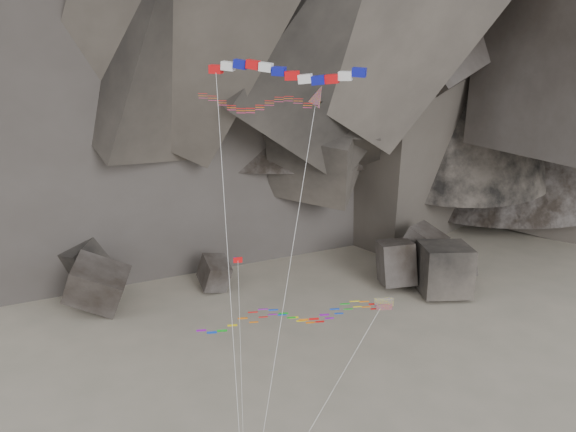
{
  "coord_description": "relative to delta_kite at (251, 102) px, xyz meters",
  "views": [
    {
      "loc": [
        -1.58,
        -39.34,
        35.65
      ],
      "look_at": [
        1.04,
        6.0,
        19.71
      ],
      "focal_mm": 40.0,
      "sensor_mm": 36.0,
      "label": 1
    }
  ],
  "objects": [
    {
      "name": "boulder_field",
      "position": [
        -6.8,
        32.32,
        -26.32
      ],
      "size": [
        69.22,
        15.56,
        9.1
      ],
      "color": "#47423F",
      "rests_on": "ground"
    },
    {
      "name": "delta_kite",
      "position": [
        0.0,
        0.0,
        0.0
      ],
      "size": [
        8.56,
        8.83,
        28.57
      ],
      "rotation": [
        0.0,
        0.0,
        0.41
      ],
      "color": "red",
      "rests_on": "ground"
    },
    {
      "name": "banner_kite",
      "position": [
        2.08,
        -1.29,
        1.9
      ],
      "size": [
        9.59,
        9.29,
        30.1
      ],
      "rotation": [
        0.0,
        0.0,
        -0.35
      ],
      "color": "red",
      "rests_on": "ground"
    },
    {
      "name": "parafoil_kite",
      "position": [
        2.25,
        0.86,
        -15.79
      ],
      "size": [
        15.04,
        9.99,
        12.61
      ],
      "rotation": [
        0.0,
        0.0,
        -0.15
      ],
      "color": "yellow",
      "rests_on": "ground"
    },
    {
      "name": "pennant_kite",
      "position": [
        -1.1,
        -2.71,
        -13.14
      ],
      "size": [
        0.61,
        6.83,
        17.32
      ],
      "rotation": [
        0.0,
        0.0,
        0.11
      ],
      "color": "red",
      "rests_on": "ground"
    }
  ]
}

